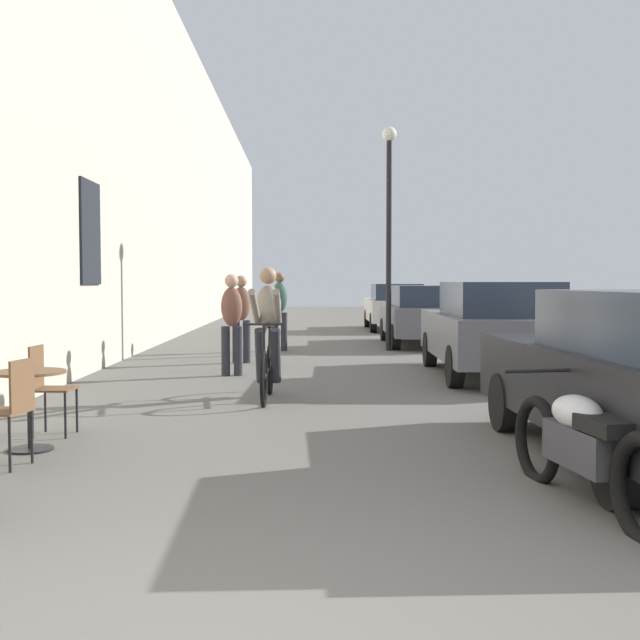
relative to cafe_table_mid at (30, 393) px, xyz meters
name	(u,v)px	position (x,y,z in m)	size (l,w,h in m)	color
building_facade_left	(130,144)	(-1.32, 9.99, 3.97)	(0.54, 68.00, 8.99)	#B7AD99
cafe_table_mid	(30,393)	(0.00, 0.00, 0.00)	(0.64, 0.64, 0.72)	black
cafe_chair_mid_toward_street	(47,383)	(-0.08, 0.69, 0.00)	(0.40, 0.40, 0.89)	black
cafe_chair_mid_toward_wall	(11,405)	(0.07, -0.64, 0.00)	(0.45, 0.45, 0.89)	black
cyclist_on_bicycle	(268,336)	(1.99, 3.07, 0.29)	(0.52, 1.76, 1.74)	black
pedestrian_near	(232,319)	(1.29, 5.50, 0.40)	(0.37, 0.28, 1.64)	#26262D
pedestrian_mid	(241,314)	(1.28, 7.46, 0.40)	(0.38, 0.30, 1.64)	#26262D
pedestrian_far	(280,307)	(1.91, 9.94, 0.45)	(0.38, 0.30, 1.72)	#26262D
street_lamp	(389,209)	(4.31, 10.00, 2.59)	(0.32, 0.32, 4.90)	black
parked_car_second	(493,328)	(5.46, 5.27, 0.27)	(1.92, 4.32, 1.52)	#595960
parked_car_third	(422,314)	(5.26, 11.39, 0.22)	(1.73, 4.03, 1.43)	#595960
parked_car_fourth	(395,306)	(5.29, 17.26, 0.23)	(1.78, 4.11, 1.45)	beige
parked_motorcycle	(585,447)	(4.37, -1.81, -0.12)	(0.62, 2.14, 0.92)	black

